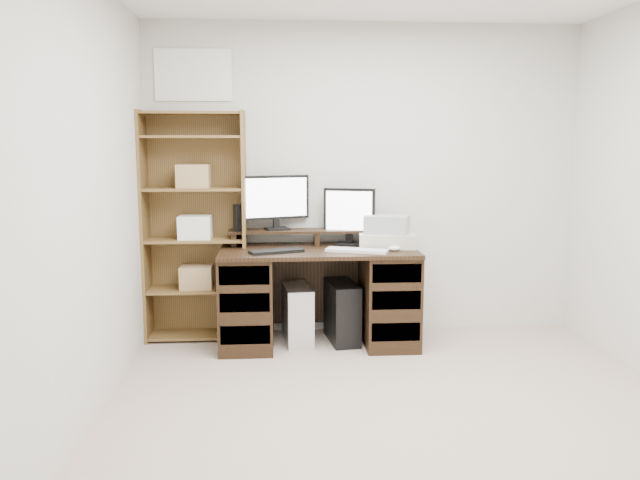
{
  "coord_description": "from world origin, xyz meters",
  "views": [
    {
      "loc": [
        -0.69,
        -3.07,
        1.54
      ],
      "look_at": [
        -0.39,
        1.43,
        0.85
      ],
      "focal_mm": 35.0,
      "sensor_mm": 36.0,
      "label": 1
    }
  ],
  "objects": [
    {
      "name": "room",
      "position": [
        -0.0,
        0.0,
        1.25
      ],
      "size": [
        3.54,
        4.04,
        2.54
      ],
      "color": "tan",
      "rests_on": "ground"
    },
    {
      "name": "keyboard_white",
      "position": [
        -0.12,
        1.48,
        0.76
      ],
      "size": [
        0.48,
        0.28,
        0.02
      ],
      "primitive_type": "cube",
      "rotation": [
        0.0,
        0.0,
        -0.34
      ],
      "color": "silver",
      "rests_on": "desk"
    },
    {
      "name": "tower_silver",
      "position": [
        -0.56,
        1.69,
        0.22
      ],
      "size": [
        0.25,
        0.47,
        0.45
      ],
      "primitive_type": "cube",
      "rotation": [
        0.0,
        0.0,
        0.11
      ],
      "color": "silver",
      "rests_on": "ground"
    },
    {
      "name": "monitor_small",
      "position": [
        -0.14,
        1.82,
        0.99
      ],
      "size": [
        0.4,
        0.2,
        0.45
      ],
      "rotation": [
        0.0,
        0.0,
        -0.3
      ],
      "color": "black",
      "rests_on": "desk"
    },
    {
      "name": "monitor_wide",
      "position": [
        -0.71,
        1.88,
        1.11
      ],
      "size": [
        0.52,
        0.22,
        0.43
      ],
      "rotation": [
        0.0,
        0.0,
        0.33
      ],
      "color": "black",
      "rests_on": "riser_shelf"
    },
    {
      "name": "bookshelf",
      "position": [
        -1.35,
        1.86,
        0.92
      ],
      "size": [
        0.8,
        0.3,
        1.8
      ],
      "color": "brown",
      "rests_on": "ground"
    },
    {
      "name": "printer",
      "position": [
        0.15,
        1.7,
        0.8
      ],
      "size": [
        0.46,
        0.37,
        0.11
      ],
      "primitive_type": "cube",
      "rotation": [
        0.0,
        0.0,
        -0.12
      ],
      "color": "#B7B2A0",
      "rests_on": "desk"
    },
    {
      "name": "basket",
      "position": [
        0.15,
        1.7,
        0.93
      ],
      "size": [
        0.39,
        0.33,
        0.14
      ],
      "primitive_type": "cube",
      "rotation": [
        0.0,
        0.0,
        -0.36
      ],
      "color": "#969BA0",
      "rests_on": "printer"
    },
    {
      "name": "keyboard_black",
      "position": [
        -0.71,
        1.49,
        0.76
      ],
      "size": [
        0.42,
        0.26,
        0.02
      ],
      "primitive_type": "cube",
      "rotation": [
        0.0,
        0.0,
        0.35
      ],
      "color": "black",
      "rests_on": "desk"
    },
    {
      "name": "speaker",
      "position": [
        -1.0,
        1.81,
        0.97
      ],
      "size": [
        0.11,
        0.11,
        0.21
      ],
      "primitive_type": "cube",
      "rotation": [
        0.0,
        0.0,
        0.37
      ],
      "color": "black",
      "rests_on": "riser_shelf"
    },
    {
      "name": "tower_black",
      "position": [
        -0.2,
        1.68,
        0.24
      ],
      "size": [
        0.26,
        0.49,
        0.47
      ],
      "rotation": [
        0.0,
        0.0,
        0.13
      ],
      "color": "black",
      "rests_on": "ground"
    },
    {
      "name": "desk",
      "position": [
        -0.39,
        1.64,
        0.39
      ],
      "size": [
        1.5,
        0.7,
        0.75
      ],
      "color": "black",
      "rests_on": "ground"
    },
    {
      "name": "riser_shelf",
      "position": [
        -0.39,
        1.85,
        0.84
      ],
      "size": [
        1.4,
        0.22,
        0.12
      ],
      "color": "black",
      "rests_on": "desk"
    },
    {
      "name": "mouse",
      "position": [
        0.17,
        1.5,
        0.77
      ],
      "size": [
        0.11,
        0.09,
        0.04
      ],
      "primitive_type": "ellipsoid",
      "rotation": [
        0.0,
        0.0,
        -0.27
      ],
      "color": "silver",
      "rests_on": "desk"
    }
  ]
}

